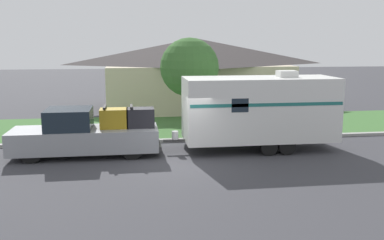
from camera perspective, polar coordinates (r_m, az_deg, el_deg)
ground_plane at (r=16.83m, az=-1.24°, el=-5.83°), size 120.00×120.00×0.00m
curb_strip at (r=20.42m, az=-2.50°, el=-2.71°), size 80.00×0.30×0.14m
lawn_strip at (r=23.99m, az=-3.35°, el=-0.87°), size 80.00×7.00×0.03m
house_across_street at (r=30.70m, az=0.53°, el=6.41°), size 13.31×8.23×4.92m
pickup_truck at (r=18.31m, az=-13.87°, el=-1.82°), size 6.12×2.03×2.08m
travel_trailer at (r=18.86m, az=9.00°, el=1.49°), size 7.51×2.41×3.47m
mailbox at (r=22.37m, az=10.60°, el=0.58°), size 0.48×0.20×1.23m
tree_in_yard at (r=22.11m, az=-0.34°, el=7.01°), size 3.03×3.03×4.92m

